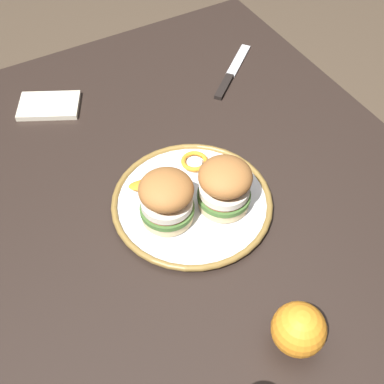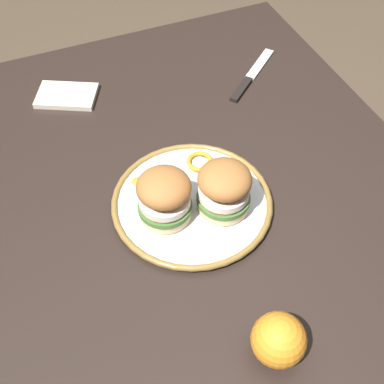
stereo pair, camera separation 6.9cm
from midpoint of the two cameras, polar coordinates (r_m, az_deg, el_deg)
name	(u,v)px [view 2 (the right image)]	position (r m, az deg, el deg)	size (l,w,h in m)	color
ground_plane	(192,346)	(1.61, 1.33, -16.77)	(8.00, 8.00, 0.00)	#4C3D2D
dining_table	(193,223)	(1.07, 1.92, -3.53)	(1.12, 0.92, 0.72)	black
dinner_plate	(192,202)	(0.96, 2.05, -1.26)	(0.30, 0.30, 0.02)	white
sandwich_half_left	(224,188)	(0.91, 5.75, 0.33)	(0.12, 0.12, 0.10)	beige
sandwich_half_right	(164,196)	(0.89, -0.90, -0.55)	(0.13, 0.13, 0.10)	beige
orange_peel_curled	(200,162)	(1.01, 2.84, 3.29)	(0.07, 0.07, 0.01)	orange
orange_peel_strip_long	(151,181)	(0.98, -2.57, 1.16)	(0.05, 0.08, 0.01)	orange
whole_orange	(279,340)	(0.80, 12.14, -15.89)	(0.08, 0.08, 0.08)	orange
table_knife	(250,78)	(1.25, 8.03, 12.34)	(0.16, 0.18, 0.01)	silver
folded_napkin	(67,96)	(1.21, -12.16, 10.37)	(0.13, 0.09, 0.01)	beige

